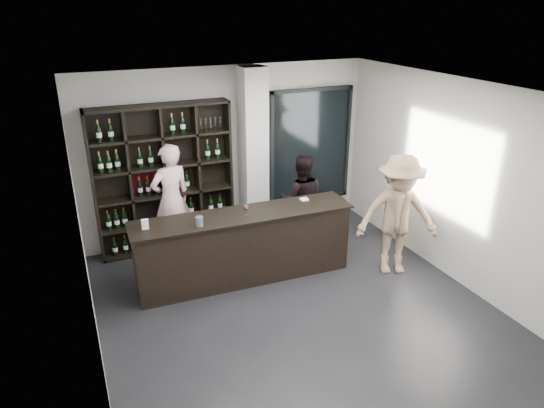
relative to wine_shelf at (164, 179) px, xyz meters
name	(u,v)px	position (x,y,z in m)	size (l,w,h in m)	color
floor	(299,312)	(1.15, -2.57, -1.20)	(5.00, 5.50, 0.01)	black
wine_shelf	(164,179)	(0.00, 0.00, 0.00)	(2.20, 0.35, 2.40)	black
structural_column	(253,155)	(1.50, -0.10, 0.25)	(0.40, 0.40, 2.90)	silver
glass_panel	(311,147)	(2.70, 0.12, 0.20)	(1.60, 0.08, 2.10)	black
tasting_counter	(244,247)	(0.80, -1.47, -0.67)	(3.20, 0.67, 1.05)	black
taster_pink	(171,199)	(0.05, -0.17, -0.29)	(0.67, 0.44, 1.83)	#FFCDD1
taster_black	(301,200)	(2.10, -0.72, -0.43)	(0.75, 0.59, 1.55)	black
customer	(398,215)	(2.95, -2.17, -0.27)	(1.20, 0.69, 1.85)	#8F7557
wine_glass	(246,209)	(0.82, -1.53, -0.05)	(0.08, 0.08, 0.19)	white
spit_cup	(199,221)	(0.12, -1.61, -0.08)	(0.10, 0.10, 0.13)	#95A4B9
napkin_stack	(304,199)	(1.82, -1.35, -0.14)	(0.11, 0.11, 0.02)	white
card_stand	(145,224)	(-0.56, -1.41, -0.08)	(0.09, 0.05, 0.14)	white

